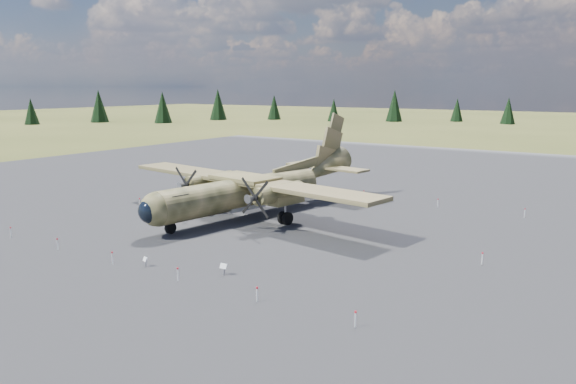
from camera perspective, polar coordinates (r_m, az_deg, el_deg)
The scene contains 7 objects.
ground at distance 46.29m, azimuth -1.07°, elevation -3.88°, with size 500.00×500.00×0.00m, color brown.
apron at distance 54.58m, azimuth 4.93°, elevation -1.67°, with size 120.00×120.00×0.04m, color #55555A.
transport_plane at distance 51.02m, azimuth -3.54°, elevation 0.60°, with size 28.81×25.98×9.48m.
info_placard_left at distance 38.13m, azimuth -14.30°, elevation -6.73°, with size 0.45×0.28×0.66m.
info_placard_right at distance 35.57m, azimuth -6.55°, elevation -7.61°, with size 0.50×0.24×0.76m.
barrier_fence at distance 46.36m, azimuth -1.59°, elevation -3.21°, with size 33.12×29.62×0.85m.
treeline at distance 44.06m, azimuth 0.92°, elevation 1.64°, with size 314.51×322.79×10.88m.
Camera 1 is at (25.57, -36.80, 11.61)m, focal length 35.00 mm.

